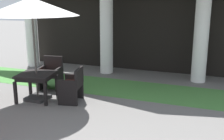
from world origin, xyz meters
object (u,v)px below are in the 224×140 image
(patio_umbrella_near_foreground, at_px, (32,8))
(patio_chair_near_foreground_north, at_px, (51,74))
(patio_chair_near_foreground_east, at_px, (72,86))
(patio_table_near_foreground, at_px, (36,77))

(patio_umbrella_near_foreground, distance_m, patio_chair_near_foreground_north, 2.17)
(patio_chair_near_foreground_east, bearing_deg, patio_umbrella_near_foreground, 90.00)
(patio_umbrella_near_foreground, height_order, patio_chair_near_foreground_north, patio_umbrella_near_foreground)
(patio_chair_near_foreground_north, xyz_separation_m, patio_chair_near_foreground_east, (1.13, -0.76, -0.01))
(patio_table_near_foreground, xyz_separation_m, patio_umbrella_near_foreground, (0.00, -0.00, 1.77))
(patio_table_near_foreground, height_order, patio_chair_near_foreground_north, patio_chair_near_foreground_north)
(patio_umbrella_near_foreground, bearing_deg, patio_table_near_foreground, 90.00)
(patio_umbrella_near_foreground, xyz_separation_m, patio_chair_near_foreground_north, (-0.19, 0.95, -1.94))
(patio_table_near_foreground, bearing_deg, patio_umbrella_near_foreground, -90.00)
(patio_table_near_foreground, xyz_separation_m, patio_chair_near_foreground_east, (0.94, 0.18, -0.18))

